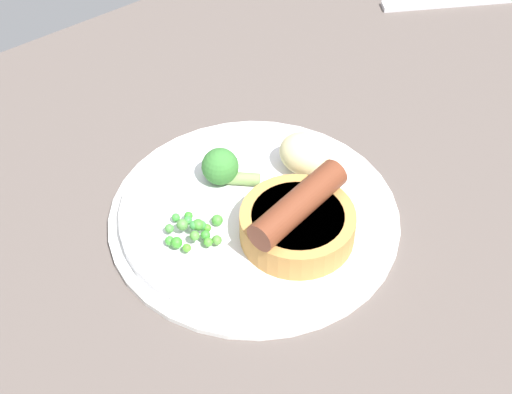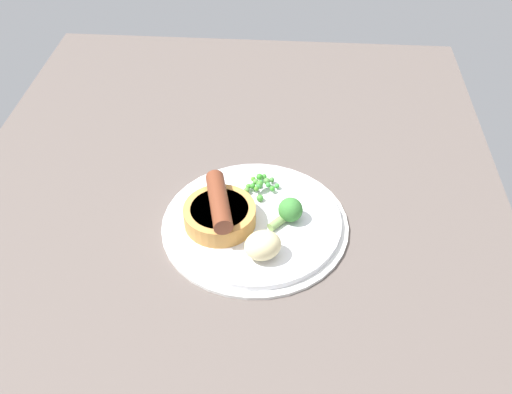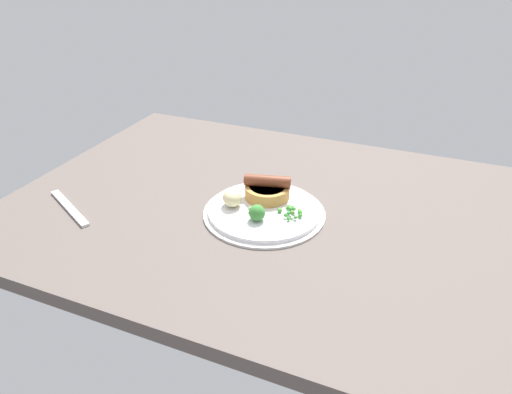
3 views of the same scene
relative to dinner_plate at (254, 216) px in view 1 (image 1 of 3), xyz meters
The scene contains 7 objects.
dining_table 4.64cm from the dinner_plate, 74.50° to the right, with size 110.00×80.00×3.00cm, color #564C47.
dinner_plate is the anchor object (origin of this frame).
sausage_pudding 5.48cm from the dinner_plate, 76.02° to the right, with size 10.20×9.64×5.14cm.
pea_pile 6.22cm from the dinner_plate, behind, with size 5.44×5.04×1.86cm.
broccoli_floret_near 5.15cm from the dinner_plate, 91.61° to the left, with size 4.96×4.64×3.31cm.
potato_chunk_1 7.28cm from the dinner_plate, 12.46° to the left, with size 4.72×3.95×3.73cm, color beige.
fork 41.53cm from the dinner_plate, 19.66° to the left, with size 18.00×1.60×0.60cm, color silver.
Camera 1 is at (-30.63, -37.36, 58.16)cm, focal length 60.00 mm.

